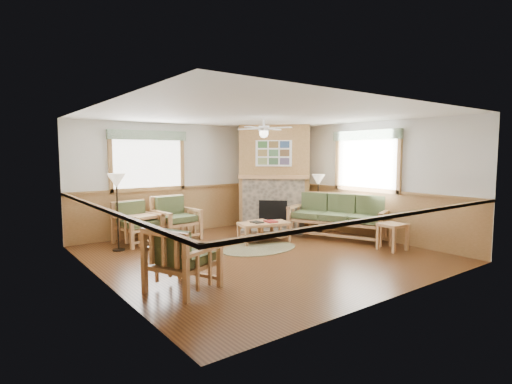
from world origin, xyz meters
TOP-DOWN VIEW (x-y plane):
  - floor at (0.00, 0.00)m, footprint 6.00×6.00m
  - ceiling at (0.00, 0.00)m, footprint 6.00×6.00m
  - wall_back at (0.00, 3.00)m, footprint 6.00×0.02m
  - wall_front at (0.00, -3.00)m, footprint 6.00×0.02m
  - wall_left at (-3.00, 0.00)m, footprint 0.02×6.00m
  - wall_right at (3.00, 0.00)m, footprint 0.02×6.00m
  - wainscot at (0.00, 0.00)m, footprint 6.00×6.00m
  - fireplace at (2.05, 2.05)m, footprint 3.11×3.11m
  - window_back at (-1.10, 2.96)m, footprint 1.90×0.16m
  - window_right at (2.96, -0.20)m, footprint 0.16×1.90m
  - ceiling_fan at (0.30, 0.30)m, footprint 1.59×1.59m
  - sofa at (2.36, 0.13)m, footprint 2.40×1.72m
  - armchair_back_left at (-1.62, 2.33)m, footprint 0.97×0.97m
  - armchair_back_right at (-0.73, 2.27)m, footprint 0.97×0.97m
  - armchair_left at (-2.17, -0.97)m, footprint 1.09×1.09m
  - coffee_table at (0.69, 0.79)m, footprint 1.21×0.81m
  - end_table_chairs at (-1.51, 2.31)m, footprint 0.68×0.67m
  - end_table_sofa at (2.36, -1.36)m, footprint 0.52×0.50m
  - footstool at (0.92, 1.22)m, footprint 0.46×0.46m
  - braided_rug at (0.23, 0.35)m, footprint 1.97×1.97m
  - floor_lamp_left at (-2.16, 1.96)m, footprint 0.36×0.36m
  - floor_lamp_right at (2.50, 0.90)m, footprint 0.37×0.37m
  - book_red at (0.84, 0.74)m, footprint 0.27×0.33m
  - book_dark at (0.54, 0.86)m, footprint 0.21×0.28m

SIDE VIEW (x-z plane):
  - floor at x=0.00m, z-range -0.01..0.00m
  - braided_rug at x=0.23m, z-range 0.00..0.01m
  - footstool at x=0.92m, z-range 0.00..0.40m
  - coffee_table at x=0.69m, z-range 0.00..0.44m
  - end_table_sofa at x=2.36m, z-range 0.00..0.55m
  - end_table_chairs at x=-1.51m, z-range 0.00..0.63m
  - armchair_back_left at x=-1.62m, z-range 0.00..0.92m
  - armchair_left at x=-2.17m, z-range 0.00..0.93m
  - book_dark at x=0.54m, z-range 0.46..0.48m
  - book_red at x=0.84m, z-range 0.46..0.49m
  - armchair_back_right at x=-0.73m, z-range 0.00..0.98m
  - sofa at x=2.36m, z-range 0.00..1.02m
  - wainscot at x=0.00m, z-range 0.00..1.10m
  - floor_lamp_right at x=2.50m, z-range 0.00..1.47m
  - floor_lamp_left at x=-2.16m, z-range 0.00..1.58m
  - wall_back at x=0.00m, z-range 0.00..2.70m
  - wall_front at x=0.00m, z-range 0.00..2.70m
  - wall_left at x=-3.00m, z-range 0.00..2.70m
  - wall_right at x=3.00m, z-range 0.00..2.70m
  - fireplace at x=2.05m, z-range 0.00..2.70m
  - window_back at x=-1.10m, z-range 1.78..3.28m
  - window_right at x=2.96m, z-range 1.78..3.28m
  - ceiling_fan at x=0.30m, z-range 2.48..2.84m
  - ceiling at x=0.00m, z-range 2.70..2.71m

